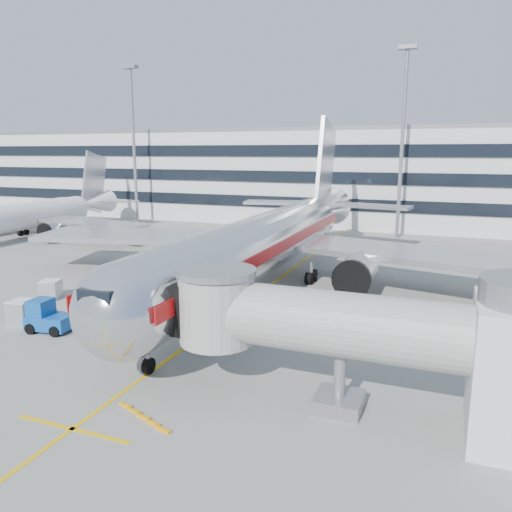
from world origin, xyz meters
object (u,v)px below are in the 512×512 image
(baggage_tug, at_px, (47,318))
(cargo_container_right, at_px, (51,289))
(belt_loader, at_px, (154,301))
(cargo_container_left, at_px, (98,292))
(main_jet, at_px, (271,239))
(cargo_container_front, at_px, (22,312))
(ramp_worker, at_px, (77,304))

(baggage_tug, xyz_separation_m, cargo_container_right, (-5.44, 6.08, -0.18))
(baggage_tug, relative_size, cargo_container_right, 1.69)
(belt_loader, distance_m, cargo_container_left, 5.28)
(cargo_container_right, bearing_deg, main_jet, 34.17)
(main_jet, relative_size, cargo_container_front, 30.12)
(cargo_container_right, relative_size, ramp_worker, 1.11)
(belt_loader, bearing_deg, ramp_worker, -147.31)
(baggage_tug, distance_m, cargo_container_right, 8.16)
(baggage_tug, bearing_deg, cargo_container_left, 99.66)
(main_jet, distance_m, belt_loader, 12.12)
(main_jet, height_order, cargo_container_front, main_jet)
(belt_loader, bearing_deg, cargo_container_left, 179.70)
(main_jet, height_order, cargo_container_right, main_jet)
(belt_loader, height_order, cargo_container_right, belt_loader)
(cargo_container_front, distance_m, ramp_worker, 3.75)
(belt_loader, height_order, baggage_tug, belt_loader)
(belt_loader, xyz_separation_m, ramp_worker, (-4.71, -3.02, 0.11))
(baggage_tug, relative_size, cargo_container_left, 1.49)
(cargo_container_right, distance_m, ramp_worker, 5.50)
(baggage_tug, distance_m, cargo_container_front, 2.94)
(cargo_container_left, distance_m, cargo_container_right, 4.35)
(belt_loader, bearing_deg, main_jet, 59.58)
(main_jet, xyz_separation_m, belt_loader, (-5.87, -10.00, -3.53))
(baggage_tug, xyz_separation_m, cargo_container_front, (-2.87, 0.62, -0.12))
(cargo_container_left, relative_size, cargo_container_front, 1.22)
(belt_loader, bearing_deg, baggage_tug, -122.26)
(belt_loader, height_order, cargo_container_left, belt_loader)
(cargo_container_left, height_order, cargo_container_front, cargo_container_left)
(belt_loader, relative_size, baggage_tug, 1.73)
(main_jet, relative_size, ramp_worker, 30.96)
(belt_loader, relative_size, cargo_container_left, 2.58)
(belt_loader, xyz_separation_m, baggage_tug, (-4.16, -6.58, 0.25))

